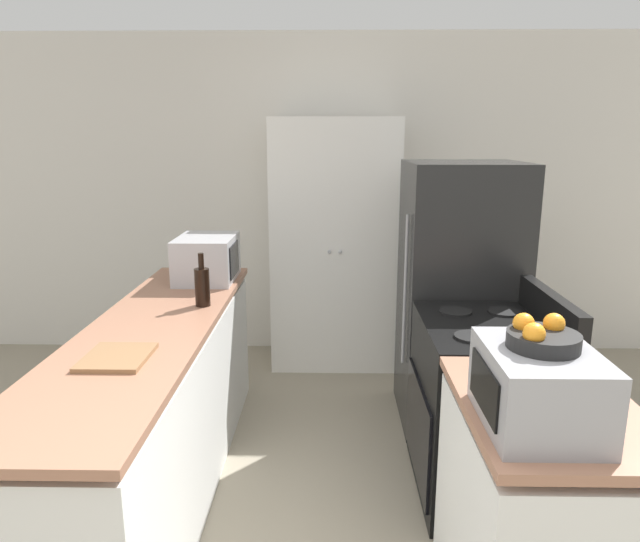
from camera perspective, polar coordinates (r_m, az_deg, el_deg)
wall_back at (r=4.77m, az=0.37°, el=7.32°), size 7.00×0.06×2.60m
counter_left at (r=3.09m, az=-16.05°, el=-13.44°), size 0.60×2.47×0.90m
counter_right at (r=2.40m, az=20.96°, el=-22.36°), size 0.60×0.85×0.90m
pantry_cabinet at (r=4.50m, az=1.46°, el=2.67°), size 0.98×0.58×1.94m
stove at (r=3.09m, az=16.05°, el=-13.00°), size 0.66×0.80×1.06m
refrigerator at (r=3.69m, az=13.64°, el=-2.38°), size 0.71×0.72×1.65m
microwave at (r=3.70m, az=-11.23°, el=1.26°), size 0.36×0.47×0.28m
wine_bottle at (r=3.14m, az=-11.70°, el=-1.46°), size 0.08×0.08×0.29m
toaster_oven at (r=1.96m, az=20.97°, el=-10.87°), size 0.34×0.44×0.26m
fruit_bowl at (r=1.92m, az=21.28°, el=-6.14°), size 0.22×0.22×0.10m
cutting_board at (r=2.52m, az=-19.65°, el=-8.12°), size 0.26×0.30×0.02m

